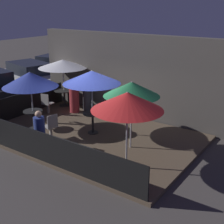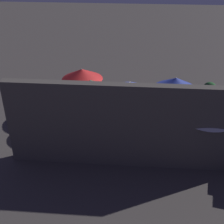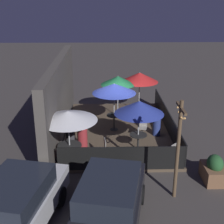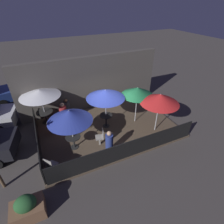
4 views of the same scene
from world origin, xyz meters
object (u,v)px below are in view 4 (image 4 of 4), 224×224
(patio_umbrella_0, at_px, (70,116))
(patron_2, at_px, (67,109))
(patio_umbrella_2, at_px, (105,94))
(patio_chair_0, at_px, (51,127))
(patio_chair_1, at_px, (101,136))
(dining_table_0, at_px, (73,139))
(patron_1, at_px, (64,114))
(patron_0, at_px, (109,143))
(dining_table_2, at_px, (106,118))
(patio_umbrella_1, at_px, (40,93))
(dining_table_1, at_px, (45,114))
(planter_box, at_px, (27,208))
(patio_umbrella_4, at_px, (160,99))
(patio_chair_2, at_px, (51,165))
(patio_umbrella_3, at_px, (137,91))

(patio_umbrella_0, distance_m, patron_2, 3.20)
(patio_umbrella_2, relative_size, patio_chair_0, 2.59)
(patio_chair_1, bearing_deg, dining_table_0, -0.00)
(patron_1, relative_size, patron_2, 1.06)
(dining_table_0, height_order, patron_1, patron_1)
(patron_0, xyz_separation_m, patron_2, (-1.16, 3.90, -0.02))
(dining_table_2, xyz_separation_m, patron_0, (-0.66, -1.97, -0.02))
(patio_umbrella_1, distance_m, patio_chair_0, 1.96)
(patron_2, bearing_deg, patio_chair_0, 79.72)
(patio_umbrella_1, distance_m, patio_umbrella_2, 3.62)
(dining_table_1, height_order, dining_table_2, dining_table_2)
(patron_0, distance_m, planter_box, 4.00)
(patio_umbrella_4, bearing_deg, planter_box, -163.41)
(patron_1, bearing_deg, patio_chair_2, -162.47)
(patio_umbrella_4, bearing_deg, patron_2, 141.24)
(patio_umbrella_0, height_order, patio_chair_1, patio_umbrella_0)
(patio_umbrella_0, height_order, patron_1, patio_umbrella_0)
(patio_umbrella_1, height_order, patio_chair_2, patio_umbrella_1)
(dining_table_0, xyz_separation_m, patio_chair_2, (-1.23, -1.15, -0.06))
(patio_chair_1, bearing_deg, patron_1, -49.61)
(patron_1, distance_m, patron_2, 0.61)
(patio_chair_0, distance_m, patron_1, 1.19)
(patio_chair_1, distance_m, patron_2, 3.36)
(patio_umbrella_2, xyz_separation_m, planter_box, (-4.36, -3.47, -1.79))
(patron_1, bearing_deg, planter_box, -167.75)
(patio_chair_1, height_order, patron_1, patron_1)
(dining_table_1, height_order, patio_chair_0, patio_chair_0)
(dining_table_1, bearing_deg, dining_table_2, -30.30)
(dining_table_0, xyz_separation_m, patron_2, (0.31, 2.88, -0.00))
(patio_chair_2, xyz_separation_m, patron_0, (2.70, 0.13, 0.08))
(patio_umbrella_2, relative_size, patio_umbrella_3, 1.04)
(patio_umbrella_4, bearing_deg, patio_umbrella_1, 149.25)
(patio_chair_1, xyz_separation_m, planter_box, (-3.53, -2.18, -0.20))
(dining_table_1, xyz_separation_m, planter_box, (-1.23, -5.29, -0.29))
(dining_table_1, distance_m, patron_0, 4.53)
(planter_box, bearing_deg, patron_2, 64.76)
(patio_chair_0, xyz_separation_m, patron_1, (0.84, 0.84, 0.11))
(patio_umbrella_3, distance_m, patio_chair_1, 3.19)
(dining_table_2, height_order, patron_2, patron_2)
(patio_chair_0, bearing_deg, dining_table_2, -107.58)
(patron_2, bearing_deg, dining_table_2, 163.30)
(patio_chair_0, relative_size, planter_box, 0.83)
(patio_umbrella_3, distance_m, dining_table_0, 4.24)
(patron_1, bearing_deg, patio_umbrella_2, -86.37)
(patio_umbrella_0, bearing_deg, patron_1, 90.02)
(patio_umbrella_2, xyz_separation_m, patron_1, (-2.13, 1.40, -1.51))
(patio_umbrella_0, bearing_deg, patio_chair_1, -14.60)
(dining_table_2, xyz_separation_m, patio_chair_0, (-2.97, 0.56, -0.12))
(patio_umbrella_1, distance_m, planter_box, 5.68)
(dining_table_1, bearing_deg, patron_1, -23.29)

